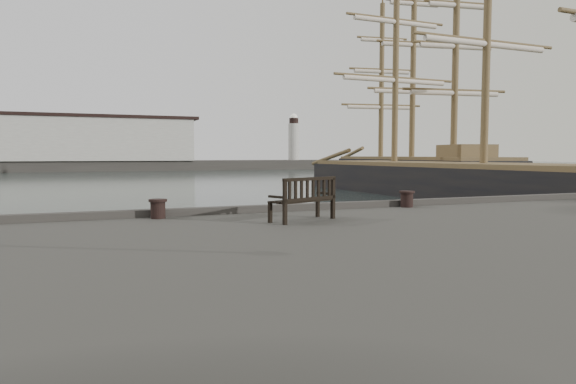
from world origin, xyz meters
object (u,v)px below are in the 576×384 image
Objects in this scene: bench at (303,207)px; bollard_right at (407,199)px; tall_ship_main at (483,190)px; tall_ship_far at (411,175)px; bollard_left at (158,209)px.

bench is 4.39m from bollard_right.
tall_ship_main reaches higher than tall_ship_far.
bollard_right is 42.51m from tall_ship_far.
bench is 0.06× the size of tall_ship_far.
tall_ship_far is (28.69, 36.35, -1.02)m from bench.
tall_ship_main is at bearing -103.50° from tall_ship_far.
bench reaches higher than bollard_right.
bench is 3.49m from bollard_left.
tall_ship_main reaches higher than bench.
bollard_left is 47.02m from tall_ship_far.
bollard_left is (-3.06, 1.68, -0.08)m from bench.
tall_ship_far reaches higher than bollard_left.
tall_ship_main reaches higher than bollard_left.
bollard_right is 0.02× the size of tall_ship_far.
tall_ship_far is at bearing 29.32° from bench.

